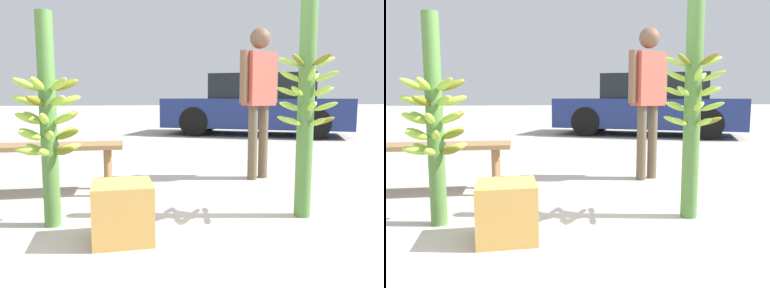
% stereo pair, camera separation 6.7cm
% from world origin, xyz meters
% --- Properties ---
extents(ground_plane, '(80.00, 80.00, 0.00)m').
position_xyz_m(ground_plane, '(0.00, 0.00, 0.00)').
color(ground_plane, '#B2AA9E').
extents(banana_stalk_left, '(0.45, 0.46, 1.47)m').
position_xyz_m(banana_stalk_left, '(-0.85, 0.47, 0.75)').
color(banana_stalk_left, '#4C7A38').
rests_on(banana_stalk_left, ground_plane).
extents(banana_stalk_center, '(0.45, 0.45, 1.64)m').
position_xyz_m(banana_stalk_center, '(0.98, 0.29, 0.85)').
color(banana_stalk_center, '#4C7A38').
rests_on(banana_stalk_center, ground_plane).
extents(vendor_person, '(0.54, 0.30, 1.64)m').
position_xyz_m(vendor_person, '(1.15, 1.62, 1.00)').
color(vendor_person, brown).
rests_on(vendor_person, ground_plane).
extents(market_bench, '(1.59, 0.47, 0.47)m').
position_xyz_m(market_bench, '(-1.11, 1.37, 0.41)').
color(market_bench, olive).
rests_on(market_bench, ground_plane).
extents(parked_car, '(4.63, 3.52, 1.44)m').
position_xyz_m(parked_car, '(3.06, 6.30, 0.70)').
color(parked_car, navy).
rests_on(parked_car, ground_plane).
extents(produce_crate, '(0.37, 0.37, 0.37)m').
position_xyz_m(produce_crate, '(-0.38, 0.09, 0.19)').
color(produce_crate, '#C69347').
rests_on(produce_crate, ground_plane).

